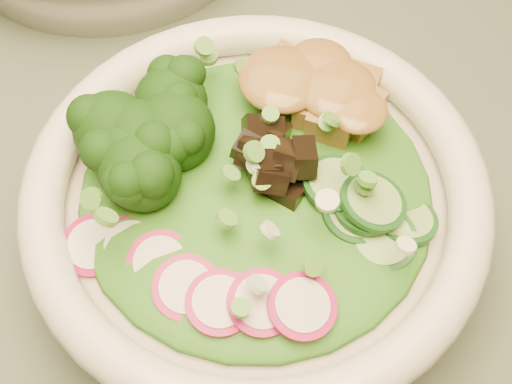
% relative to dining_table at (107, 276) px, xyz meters
% --- Properties ---
extents(dining_table, '(1.20, 0.80, 0.75)m').
position_rel_dining_table_xyz_m(dining_table, '(0.00, 0.00, 0.00)').
color(dining_table, black).
rests_on(dining_table, ground).
extents(salad_bowl, '(0.28, 0.28, 0.08)m').
position_rel_dining_table_xyz_m(salad_bowl, '(0.12, 0.02, 0.15)').
color(salad_bowl, white).
rests_on(salad_bowl, dining_table).
extents(lettuce_bed, '(0.21, 0.21, 0.02)m').
position_rel_dining_table_xyz_m(lettuce_bed, '(0.12, 0.02, 0.18)').
color(lettuce_bed, '#206515').
rests_on(lettuce_bed, salad_bowl).
extents(broccoli_florets, '(0.10, 0.10, 0.05)m').
position_rel_dining_table_xyz_m(broccoli_florets, '(0.06, 0.02, 0.19)').
color(broccoli_florets, black).
rests_on(broccoli_florets, salad_bowl).
extents(radish_slices, '(0.12, 0.08, 0.02)m').
position_rel_dining_table_xyz_m(radish_slices, '(0.12, -0.05, 0.18)').
color(radish_slices, '#AA0D53').
rests_on(radish_slices, salad_bowl).
extents(cucumber_slices, '(0.09, 0.09, 0.04)m').
position_rel_dining_table_xyz_m(cucumber_slices, '(0.19, 0.02, 0.19)').
color(cucumber_slices, '#99C86F').
rests_on(cucumber_slices, salad_bowl).
extents(mushroom_heap, '(0.09, 0.09, 0.04)m').
position_rel_dining_table_xyz_m(mushroom_heap, '(0.12, 0.04, 0.19)').
color(mushroom_heap, black).
rests_on(mushroom_heap, salad_bowl).
extents(tofu_cubes, '(0.11, 0.09, 0.04)m').
position_rel_dining_table_xyz_m(tofu_cubes, '(0.13, 0.09, 0.19)').
color(tofu_cubes, olive).
rests_on(tofu_cubes, salad_bowl).
extents(peanut_sauce, '(0.07, 0.06, 0.02)m').
position_rel_dining_table_xyz_m(peanut_sauce, '(0.13, 0.09, 0.20)').
color(peanut_sauce, brown).
rests_on(peanut_sauce, tofu_cubes).
extents(scallion_garnish, '(0.20, 0.20, 0.02)m').
position_rel_dining_table_xyz_m(scallion_garnish, '(0.12, 0.02, 0.20)').
color(scallion_garnish, '#5A9C37').
rests_on(scallion_garnish, salad_bowl).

